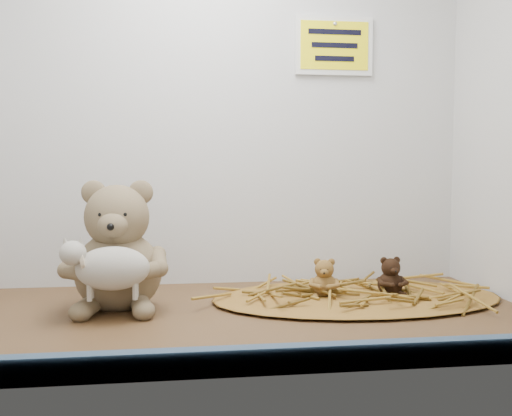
{
  "coord_description": "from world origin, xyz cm",
  "views": [
    {
      "loc": [
        -5.43,
        -101.4,
        27.36
      ],
      "look_at": [
        8.25,
        2.6,
        19.5
      ],
      "focal_mm": 40.0,
      "sensor_mm": 36.0,
      "label": 1
    }
  ],
  "objects": [
    {
      "name": "alcove_shell",
      "position": [
        0.0,
        9.0,
        45.0
      ],
      "size": [
        120.4,
        60.2,
        90.4
      ],
      "color": "#432917",
      "rests_on": "ground"
    },
    {
      "name": "front_rail",
      "position": [
        0.0,
        -28.8,
        1.8
      ],
      "size": [
        119.28,
        2.2,
        3.6
      ],
      "primitive_type": "cube",
      "color": "#39526D",
      "rests_on": "shelf_floor"
    },
    {
      "name": "straw_bed",
      "position": [
        29.99,
        9.4,
        0.58
      ],
      "size": [
        59.56,
        34.58,
        1.15
      ],
      "primitive_type": "ellipsoid",
      "color": "brown",
      "rests_on": "shelf_floor"
    },
    {
      "name": "main_teddy",
      "position": [
        -17.49,
        8.67,
        12.29
      ],
      "size": [
        20.55,
        21.61,
        24.58
      ],
      "primitive_type": null,
      "rotation": [
        0.0,
        0.0,
        -0.04
      ],
      "color": "#80684F",
      "rests_on": "shelf_floor"
    },
    {
      "name": "toy_lamb",
      "position": [
        -17.49,
        -0.14,
        9.32
      ],
      "size": [
        16.81,
        10.26,
        10.86
      ],
      "primitive_type": null,
      "color": "#B7B2A4",
      "rests_on": "main_teddy"
    },
    {
      "name": "mini_teddy_tan",
      "position": [
        23.07,
        9.5,
        5.05
      ],
      "size": [
        7.76,
        8.01,
        7.79
      ],
      "primitive_type": null,
      "rotation": [
        0.0,
        0.0,
        -0.26
      ],
      "color": "brown",
      "rests_on": "straw_bed"
    },
    {
      "name": "mini_teddy_brown",
      "position": [
        36.9,
        9.3,
        5.08
      ],
      "size": [
        6.72,
        7.05,
        7.85
      ],
      "primitive_type": null,
      "rotation": [
        0.0,
        0.0,
        0.06
      ],
      "color": "black",
      "rests_on": "straw_bed"
    },
    {
      "name": "wall_sign",
      "position": [
        30.0,
        29.4,
        55.0
      ],
      "size": [
        16.0,
        1.2,
        11.0
      ],
      "primitive_type": "cube",
      "color": "yellow",
      "rests_on": "back_wall"
    }
  ]
}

